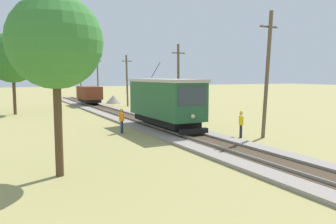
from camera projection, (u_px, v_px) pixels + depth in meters
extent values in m
cube|color=#235633|center=(165.00, 99.00, 25.03)|extent=(2.50, 8.00, 2.60)
cube|color=#B2ADA3|center=(165.00, 80.00, 24.88)|extent=(2.60, 8.32, 0.22)
cube|color=black|center=(165.00, 120.00, 25.20)|extent=(2.10, 7.04, 0.44)
cube|color=#2D3842|center=(193.00, 96.00, 21.42)|extent=(2.10, 0.03, 1.25)
cube|color=#2D3842|center=(180.00, 94.00, 25.56)|extent=(0.02, 6.72, 1.04)
sphere|color=#F4EAB2|center=(193.00, 116.00, 21.52)|extent=(0.28, 0.28, 0.28)
cylinder|color=black|center=(156.00, 70.00, 26.21)|extent=(0.05, 1.67, 1.19)
cube|color=black|center=(194.00, 131.00, 21.50)|extent=(2.00, 0.36, 0.32)
cylinder|color=black|center=(179.00, 124.00, 23.21)|extent=(1.54, 0.80, 0.80)
cylinder|color=black|center=(153.00, 117.00, 27.18)|extent=(1.54, 0.80, 0.80)
cube|color=brown|center=(89.00, 93.00, 45.72)|extent=(2.40, 5.20, 1.70)
cube|color=black|center=(89.00, 100.00, 45.83)|extent=(2.02, 4.78, 0.38)
cylinder|color=black|center=(92.00, 101.00, 44.45)|extent=(1.54, 0.76, 0.76)
cylinder|color=black|center=(87.00, 100.00, 47.21)|extent=(1.54, 0.76, 0.76)
cylinder|color=brown|center=(267.00, 76.00, 21.37)|extent=(0.24, 0.65, 8.10)
cube|color=brown|center=(269.00, 27.00, 21.04)|extent=(1.40, 0.10, 0.10)
cylinder|color=silver|center=(262.00, 25.00, 20.78)|extent=(0.08, 0.08, 0.10)
cylinder|color=silver|center=(275.00, 26.00, 21.28)|extent=(0.08, 0.08, 0.10)
cylinder|color=brown|center=(178.00, 81.00, 31.89)|extent=(0.24, 0.34, 7.05)
cube|color=brown|center=(178.00, 53.00, 31.61)|extent=(1.40, 0.10, 0.10)
cylinder|color=silver|center=(173.00, 52.00, 31.35)|extent=(0.08, 0.08, 0.10)
cylinder|color=silver|center=(184.00, 52.00, 31.84)|extent=(0.08, 0.08, 0.10)
cylinder|color=brown|center=(127.00, 81.00, 44.55)|extent=(0.24, 0.59, 6.83)
cube|color=brown|center=(127.00, 61.00, 44.27)|extent=(1.40, 0.10, 0.10)
cylinder|color=silver|center=(123.00, 60.00, 44.01)|extent=(0.08, 0.08, 0.10)
cylinder|color=silver|center=(131.00, 60.00, 44.51)|extent=(0.08, 0.08, 0.10)
cylinder|color=brown|center=(98.00, 78.00, 57.48)|extent=(0.24, 0.45, 7.47)
cube|color=brown|center=(97.00, 61.00, 57.18)|extent=(1.40, 0.10, 0.10)
cylinder|color=silver|center=(94.00, 61.00, 56.92)|extent=(0.08, 0.08, 0.10)
cylinder|color=silver|center=(101.00, 61.00, 57.42)|extent=(0.08, 0.08, 0.10)
cylinder|color=brown|center=(81.00, 80.00, 69.36)|extent=(0.24, 0.34, 6.64)
cube|color=brown|center=(80.00, 67.00, 69.09)|extent=(1.40, 0.10, 0.10)
cylinder|color=silver|center=(78.00, 67.00, 68.83)|extent=(0.08, 0.08, 0.10)
cylinder|color=silver|center=(83.00, 67.00, 69.32)|extent=(0.08, 0.08, 0.10)
cone|color=gray|center=(114.00, 99.00, 49.49)|extent=(2.39, 2.39, 1.24)
cylinder|color=black|center=(241.00, 131.00, 21.85)|extent=(0.15, 0.15, 0.86)
cylinder|color=black|center=(241.00, 131.00, 22.01)|extent=(0.15, 0.15, 0.86)
cube|color=yellow|center=(241.00, 120.00, 21.85)|extent=(0.40, 0.45, 0.58)
sphere|color=tan|center=(241.00, 114.00, 21.80)|extent=(0.22, 0.22, 0.22)
sphere|color=yellow|center=(241.00, 112.00, 21.79)|extent=(0.21, 0.21, 0.21)
cylinder|color=navy|center=(122.00, 127.00, 23.81)|extent=(0.15, 0.15, 0.86)
cylinder|color=navy|center=(121.00, 127.00, 23.65)|extent=(0.15, 0.15, 0.86)
cube|color=orange|center=(122.00, 117.00, 23.65)|extent=(0.43, 0.45, 0.58)
sphere|color=#936B51|center=(122.00, 111.00, 23.61)|extent=(0.22, 0.22, 0.22)
sphere|color=yellow|center=(122.00, 110.00, 23.60)|extent=(0.21, 0.21, 0.21)
cylinder|color=#4C3823|center=(58.00, 127.00, 13.36)|extent=(0.32, 0.32, 3.98)
sphere|color=#387A33|center=(55.00, 42.00, 13.00)|extent=(3.71, 3.71, 3.71)
cylinder|color=#4C3823|center=(14.00, 96.00, 35.09)|extent=(0.32, 0.32, 3.99)
sphere|color=#2D6B28|center=(13.00, 58.00, 34.66)|extent=(5.23, 5.23, 5.23)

